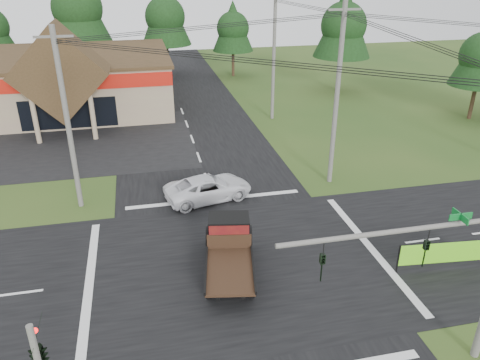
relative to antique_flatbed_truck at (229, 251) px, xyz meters
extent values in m
plane|color=#284518|center=(0.52, 0.50, -1.21)|extent=(120.00, 120.00, 0.00)
cube|color=black|center=(0.52, 0.50, -1.20)|extent=(12.00, 120.00, 0.02)
cube|color=black|center=(0.52, 0.50, -1.20)|extent=(120.00, 12.00, 0.02)
cube|color=black|center=(-13.48, 19.50, -1.19)|extent=(28.00, 14.00, 0.02)
cube|color=tan|center=(-15.48, 30.50, 1.29)|extent=(30.00, 15.00, 5.00)
cube|color=#3C2C18|center=(-15.48, 30.50, 3.84)|extent=(30.40, 15.40, 0.30)
cube|color=#3C2C18|center=(-9.48, 22.00, 4.09)|extent=(7.78, 4.00, 7.78)
cylinder|color=tan|center=(-11.68, 20.30, 0.79)|extent=(0.40, 0.40, 4.00)
cylinder|color=tan|center=(-7.28, 20.30, 0.79)|extent=(0.40, 0.40, 4.00)
cube|color=black|center=(-9.48, 22.98, 0.29)|extent=(8.00, 0.08, 2.60)
cylinder|color=#595651|center=(4.02, -7.00, 4.79)|extent=(8.00, 0.16, 0.16)
imported|color=black|center=(5.02, -7.00, 3.79)|extent=(0.16, 0.20, 1.00)
imported|color=black|center=(1.52, -7.00, 3.79)|extent=(0.16, 0.20, 1.00)
cube|color=#0C6626|center=(6.02, -7.00, 5.04)|extent=(0.80, 0.04, 0.22)
imported|color=black|center=(-6.98, -6.80, 2.49)|extent=(0.53, 2.48, 1.00)
sphere|color=#FF0C0C|center=(-6.98, -6.65, 2.69)|extent=(0.18, 0.18, 0.18)
cylinder|color=#595651|center=(-7.48, 8.50, 4.04)|extent=(0.30, 0.30, 10.50)
cube|color=#595651|center=(-7.48, 8.50, 8.69)|extent=(2.00, 0.12, 0.12)
cylinder|color=#595651|center=(8.52, 8.50, 4.54)|extent=(0.30, 0.30, 11.50)
cube|color=#595651|center=(8.52, 8.50, 9.69)|extent=(2.00, 0.12, 0.12)
cylinder|color=#595651|center=(8.52, 22.50, 4.39)|extent=(0.30, 0.30, 11.20)
cylinder|color=#332316|center=(-9.48, 41.50, 1.07)|extent=(0.36, 0.36, 4.55)
cone|color=black|center=(-9.48, 41.50, 7.63)|extent=(7.28, 7.28, 8.58)
sphere|color=black|center=(-9.48, 41.50, 7.24)|extent=(5.72, 5.72, 5.72)
cylinder|color=#332316|center=(0.52, 42.50, 0.72)|extent=(0.36, 0.36, 3.85)
cone|color=black|center=(0.52, 42.50, 6.27)|extent=(6.16, 6.16, 7.26)
sphere|color=black|center=(0.52, 42.50, 5.94)|extent=(4.84, 4.84, 4.84)
cylinder|color=#332316|center=(8.52, 40.50, 0.37)|extent=(0.36, 0.36, 3.15)
cone|color=black|center=(8.52, 40.50, 4.91)|extent=(5.04, 5.04, 5.94)
sphere|color=black|center=(8.52, 40.50, 4.64)|extent=(3.96, 3.96, 3.96)
cylinder|color=#332316|center=(18.52, 30.50, 0.72)|extent=(0.36, 0.36, 3.85)
cone|color=black|center=(18.52, 30.50, 6.27)|extent=(6.16, 6.16, 7.26)
sphere|color=black|center=(18.52, 30.50, 5.94)|extent=(4.84, 4.84, 4.84)
cylinder|color=#332316|center=(26.52, 18.50, 0.37)|extent=(0.36, 0.36, 3.15)
imported|color=white|center=(0.21, 7.71, -0.46)|extent=(5.79, 3.60, 1.49)
camera|label=1|loc=(-3.43, -17.90, 12.32)|focal=35.00mm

